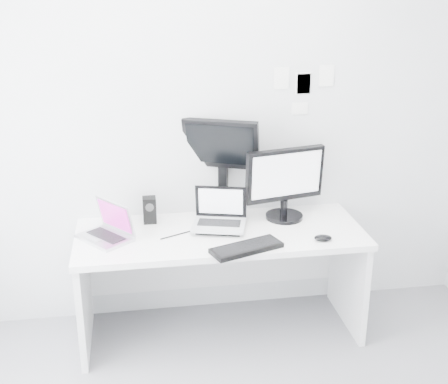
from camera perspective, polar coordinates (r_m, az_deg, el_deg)
The scene contains 14 objects.
back_wall at distance 3.84m, azimuth -1.17°, elevation 6.79°, with size 3.60×3.60×0.00m, color silver.
desk at distance 3.87m, azimuth -0.34°, elevation -8.76°, with size 1.80×0.70×0.73m, color white.
macbook at distance 3.63m, azimuth -11.58°, elevation -2.78°, with size 0.32×0.24×0.24m, color #B9BABE.
speaker at distance 3.84m, azimuth -7.20°, elevation -1.72°, with size 0.09×0.09×0.17m, color black.
dell_laptop at distance 3.67m, azimuth -0.49°, elevation -1.79°, with size 0.33×0.25×0.27m, color #B9BDC2.
rear_monitor at distance 3.88m, azimuth -0.20°, elevation 2.62°, with size 0.49×0.18×0.67m, color black.
samsung_monitor at distance 3.84m, azimuth 5.96°, elevation 0.88°, with size 0.54×0.25×0.49m, color black.
keyboard at distance 3.46m, azimuth 2.19°, elevation -5.43°, with size 0.43×0.15×0.03m, color black.
mouse at distance 3.63m, azimuth 9.54°, elevation -4.39°, with size 0.11×0.07×0.04m, color black.
wall_note_0 at distance 3.86m, azimuth 5.56°, elevation 10.89°, with size 0.10×0.00×0.14m, color white.
wall_note_1 at distance 3.91m, azimuth 7.70°, elevation 10.32°, with size 0.09×0.00×0.13m, color white.
wall_note_2 at distance 3.95m, azimuth 9.87°, elevation 11.03°, with size 0.10×0.00×0.14m, color white.
wall_note_3 at distance 3.93m, azimuth 7.31°, elevation 8.02°, with size 0.11×0.00×0.08m, color white.
wall_note_4 at distance 3.91m, azimuth 7.63°, elevation 10.35°, with size 0.10×0.00×0.14m, color white.
Camera 1 is at (-0.51, -2.10, 2.25)m, focal length 47.33 mm.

